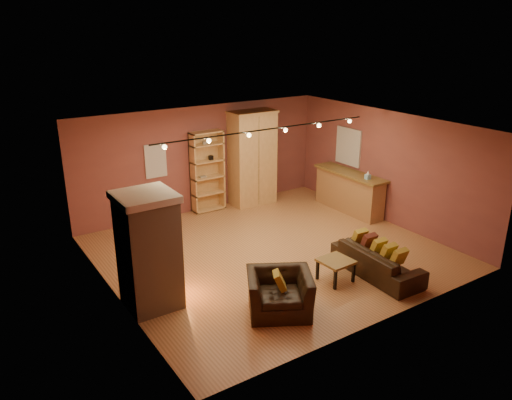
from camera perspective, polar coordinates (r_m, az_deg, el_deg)
floor at (r=11.14m, az=1.82°, el=-5.93°), size 7.00×7.00×0.00m
ceiling at (r=10.24m, az=1.99°, el=8.34°), size 7.00×7.00×0.00m
back_wall at (r=13.28m, az=-6.20°, el=4.68°), size 7.00×0.02×2.80m
left_wall at (r=9.17m, az=-16.32°, el=-3.01°), size 0.02×6.50×2.80m
right_wall at (r=12.86m, az=14.81°, el=3.63°), size 0.02×6.50×2.80m
fireplace at (r=8.91m, az=-12.12°, el=-5.70°), size 1.01×0.98×2.12m
back_window at (r=12.71m, az=-11.41°, el=4.42°), size 0.56×0.04×0.86m
bookcase at (r=13.29m, az=-5.69°, el=3.37°), size 0.88×0.34×2.16m
armoire at (r=13.69m, az=-0.43°, el=4.83°), size 1.27×0.72×2.60m
bar_counter at (r=13.54m, az=10.59°, el=0.98°), size 0.60×2.25×1.08m
tissue_box at (r=12.87m, az=12.66°, el=2.74°), size 0.13×0.13×0.22m
right_window at (r=13.71m, az=10.51°, el=6.02°), size 0.05×0.90×1.00m
loveseat at (r=10.30m, az=13.70°, el=-6.28°), size 0.66×2.00×0.80m
armchair at (r=8.78m, az=2.70°, el=-9.86°), size 1.32×1.17×0.97m
coffee_table at (r=9.92m, az=9.12°, el=-7.12°), size 0.62×0.62×0.45m
track_rail at (r=10.42m, az=1.35°, el=7.91°), size 5.20×0.09×0.13m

